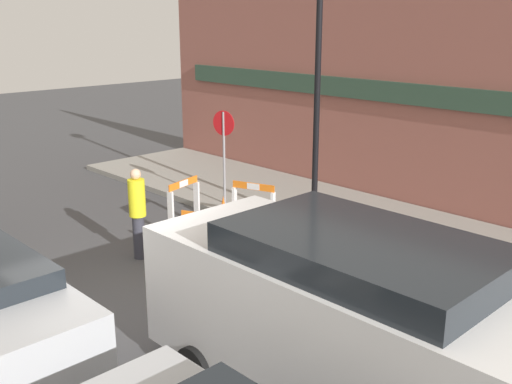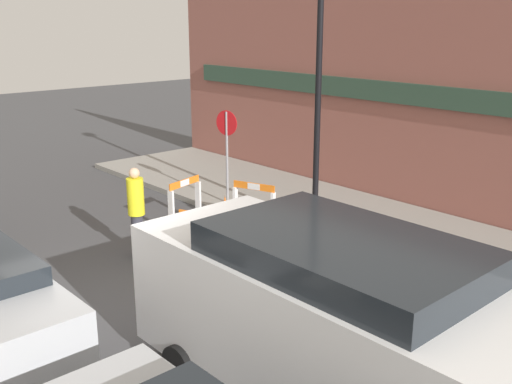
{
  "view_description": "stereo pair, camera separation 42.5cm",
  "coord_description": "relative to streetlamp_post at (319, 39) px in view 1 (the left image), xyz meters",
  "views": [
    {
      "loc": [
        7.58,
        -4.23,
        4.54
      ],
      "look_at": [
        -1.1,
        4.17,
        1.0
      ],
      "focal_mm": 42.0,
      "sensor_mm": 36.0,
      "label": 1
    },
    {
      "loc": [
        7.87,
        -3.91,
        4.54
      ],
      "look_at": [
        -1.1,
        4.17,
        1.0
      ],
      "focal_mm": 42.0,
      "sensor_mm": 36.0,
      "label": 2
    }
  ],
  "objects": [
    {
      "name": "traffic_cone_4",
      "position": [
        -1.33,
        -2.67,
        -3.86
      ],
      "size": [
        0.3,
        0.3,
        0.54
      ],
      "color": "black",
      "rests_on": "ground_plane"
    },
    {
      "name": "work_van",
      "position": [
        4.57,
        -4.59,
        -2.87
      ],
      "size": [
        5.48,
        2.21,
        2.27
      ],
      "color": "white",
      "rests_on": "ground_plane"
    },
    {
      "name": "traffic_cone_2",
      "position": [
        -0.94,
        -3.34,
        -3.83
      ],
      "size": [
        0.3,
        0.3,
        0.59
      ],
      "color": "black",
      "rests_on": "ground_plane"
    },
    {
      "name": "traffic_cone_1",
      "position": [
        -1.85,
        -1.04,
        -3.83
      ],
      "size": [
        0.3,
        0.3,
        0.59
      ],
      "color": "black",
      "rests_on": "ground_plane"
    },
    {
      "name": "person_worker",
      "position": [
        -1.29,
        -3.69,
        -3.14
      ],
      "size": [
        0.42,
        0.42,
        1.8
      ],
      "rotation": [
        0.0,
        0.0,
        1.21
      ],
      "color": "#33333D",
      "rests_on": "ground_plane"
    },
    {
      "name": "storefront_facade",
      "position": [
        0.55,
        2.9,
        -1.36
      ],
      "size": [
        18.0,
        0.22,
        5.5
      ],
      "color": "#93564C",
      "rests_on": "ground_plane"
    },
    {
      "name": "stop_sign",
      "position": [
        -2.51,
        -0.42,
        -2.44
      ],
      "size": [
        0.59,
        0.16,
        2.28
      ],
      "rotation": [
        0.0,
        0.0,
        3.38
      ],
      "color": "gray",
      "rests_on": "sidewalk_slab"
    },
    {
      "name": "traffic_cone_3",
      "position": [
        0.0,
        -1.01,
        -3.89
      ],
      "size": [
        0.3,
        0.3,
        0.48
      ],
      "color": "black",
      "rests_on": "ground_plane"
    },
    {
      "name": "streetlamp_post",
      "position": [
        0.0,
        0.0,
        0.0
      ],
      "size": [
        0.44,
        0.44,
        6.29
      ],
      "color": "black",
      "rests_on": "sidewalk_slab"
    },
    {
      "name": "barricade_3",
      "position": [
        -0.07,
        -3.11,
        -3.53
      ],
      "size": [
        0.81,
        0.45,
        1.08
      ],
      "rotation": [
        0.0,
        0.0,
        6.7
      ],
      "color": "white",
      "rests_on": "ground_plane"
    },
    {
      "name": "sidewalk_slab",
      "position": [
        0.55,
        0.96,
        -4.04
      ],
      "size": [
        18.0,
        3.74,
        0.14
      ],
      "color": "gray",
      "rests_on": "ground_plane"
    },
    {
      "name": "barricade_2",
      "position": [
        -1.97,
        -2.07,
        -3.49
      ],
      "size": [
        0.37,
        0.98,
        1.14
      ],
      "rotation": [
        0.0,
        0.0,
        4.97
      ],
      "color": "white",
      "rests_on": "ground_plane"
    },
    {
      "name": "ground_plane",
      "position": [
        0.55,
        -5.41,
        -4.11
      ],
      "size": [
        60.0,
        60.0,
        0.0
      ],
      "primitive_type": "plane",
      "color": "#424244"
    },
    {
      "name": "traffic_cone_0",
      "position": [
        -1.46,
        -3.1,
        -3.85
      ],
      "size": [
        0.3,
        0.3,
        0.55
      ],
      "color": "black",
      "rests_on": "ground_plane"
    },
    {
      "name": "barricade_0",
      "position": [
        0.79,
        -1.21,
        -3.58
      ],
      "size": [
        0.3,
        0.91,
        0.97
      ],
      "rotation": [
        0.0,
        0.0,
        1.76
      ],
      "color": "white",
      "rests_on": "ground_plane"
    },
    {
      "name": "barricade_1",
      "position": [
        -0.82,
        -1.06,
        -3.5
      ],
      "size": [
        0.98,
        0.46,
        1.11
      ],
      "rotation": [
        0.0,
        0.0,
        3.49
      ],
      "color": "white",
      "rests_on": "ground_plane"
    }
  ]
}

